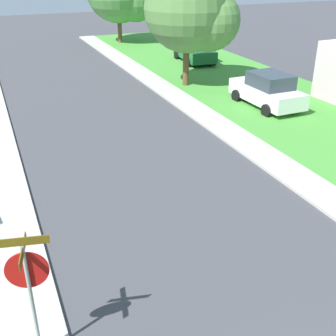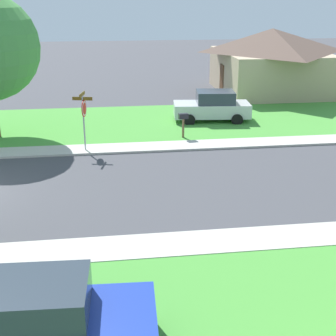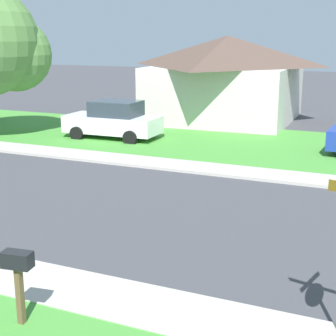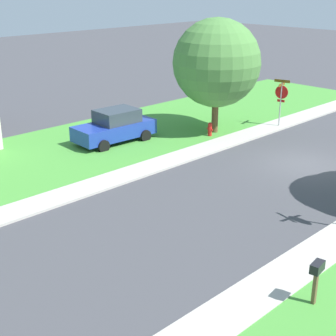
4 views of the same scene
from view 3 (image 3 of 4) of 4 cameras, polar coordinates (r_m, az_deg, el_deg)
sidewalk_east at (r=18.73m, az=-1.42°, el=0.56°), size 1.40×56.00×0.10m
lawn_east at (r=22.98m, az=3.53°, el=3.11°), size 8.00×56.00×0.08m
car_white_far_down_street at (r=23.32m, az=-6.09°, el=5.31°), size 2.11×4.34×1.76m
house_right_setback at (r=28.90m, az=6.56°, el=10.05°), size 9.26×8.10×4.60m
mailbox at (r=8.48m, az=-16.38°, el=-10.82°), size 0.30×0.51×1.31m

